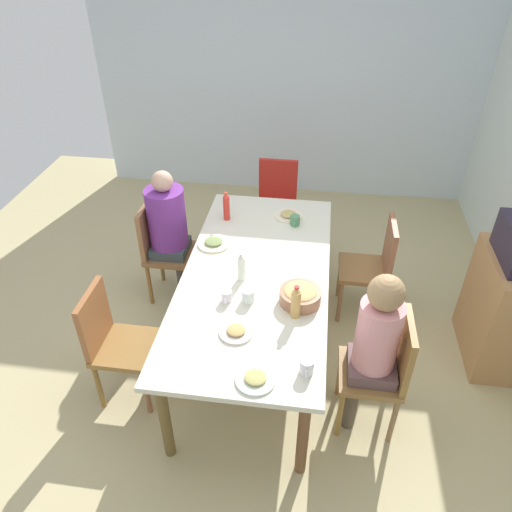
# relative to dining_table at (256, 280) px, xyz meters

# --- Properties ---
(ground_plane) EXTENTS (6.51, 6.51, 0.00)m
(ground_plane) POSITION_rel_dining_table_xyz_m (0.00, 0.00, -0.68)
(ground_plane) COLOR tan
(wall_left) EXTENTS (0.12, 4.42, 2.60)m
(wall_left) POSITION_rel_dining_table_xyz_m (-2.77, 0.00, 0.62)
(wall_left) COLOR silver
(wall_left) RESTS_ON ground_plane
(dining_table) EXTENTS (2.23, 1.04, 0.75)m
(dining_table) POSITION_rel_dining_table_xyz_m (0.00, 0.00, 0.00)
(dining_table) COLOR beige
(dining_table) RESTS_ON ground_plane
(chair_0) EXTENTS (0.40, 0.40, 0.90)m
(chair_0) POSITION_rel_dining_table_xyz_m (-0.56, -0.90, -0.17)
(chair_0) COLOR brown
(chair_0) RESTS_ON ground_plane
(person_0) EXTENTS (0.32, 0.32, 1.22)m
(person_0) POSITION_rel_dining_table_xyz_m (-0.56, -0.81, 0.06)
(person_0) COLOR #41414C
(person_0) RESTS_ON ground_plane
(chair_1) EXTENTS (0.40, 0.40, 0.90)m
(chair_1) POSITION_rel_dining_table_xyz_m (0.56, -0.90, -0.17)
(chair_1) COLOR olive
(chair_1) RESTS_ON ground_plane
(chair_2) EXTENTS (0.40, 0.40, 0.90)m
(chair_2) POSITION_rel_dining_table_xyz_m (0.56, 0.90, -0.17)
(chair_2) COLOR olive
(chair_2) RESTS_ON ground_plane
(person_2) EXTENTS (0.30, 0.30, 1.23)m
(person_2) POSITION_rel_dining_table_xyz_m (0.56, 0.81, 0.05)
(person_2) COLOR brown
(person_2) RESTS_ON ground_plane
(chair_3) EXTENTS (0.40, 0.40, 0.90)m
(chair_3) POSITION_rel_dining_table_xyz_m (-0.56, 0.90, -0.17)
(chair_3) COLOR olive
(chair_3) RESTS_ON ground_plane
(chair_4) EXTENTS (0.40, 0.40, 0.90)m
(chair_4) POSITION_rel_dining_table_xyz_m (-1.49, 0.00, -0.17)
(chair_4) COLOR #B83621
(chair_4) RESTS_ON ground_plane
(plate_0) EXTENTS (0.23, 0.23, 0.04)m
(plate_0) POSITION_rel_dining_table_xyz_m (0.97, 0.13, 0.08)
(plate_0) COLOR white
(plate_0) RESTS_ON dining_table
(plate_1) EXTENTS (0.24, 0.24, 0.04)m
(plate_1) POSITION_rel_dining_table_xyz_m (-0.81, 0.16, 0.08)
(plate_1) COLOR beige
(plate_1) RESTS_ON dining_table
(plate_2) EXTENTS (0.21, 0.21, 0.04)m
(plate_2) POSITION_rel_dining_table_xyz_m (0.62, -0.04, 0.08)
(plate_2) COLOR silver
(plate_2) RESTS_ON dining_table
(plate_3) EXTENTS (0.25, 0.25, 0.04)m
(plate_3) POSITION_rel_dining_table_xyz_m (-0.31, -0.38, 0.08)
(plate_3) COLOR #EEE2C2
(plate_3) RESTS_ON dining_table
(bowl_0) EXTENTS (0.28, 0.28, 0.11)m
(bowl_0) POSITION_rel_dining_table_xyz_m (0.27, 0.33, 0.12)
(bowl_0) COLOR #9D674A
(bowl_0) RESTS_ON dining_table
(cup_0) EXTENTS (0.12, 0.08, 0.09)m
(cup_0) POSITION_rel_dining_table_xyz_m (0.87, 0.41, 0.11)
(cup_0) COLOR white
(cup_0) RESTS_ON dining_table
(cup_1) EXTENTS (0.12, 0.09, 0.09)m
(cup_1) POSITION_rel_dining_table_xyz_m (0.31, -0.01, 0.11)
(cup_1) COLOR white
(cup_1) RESTS_ON dining_table
(cup_2) EXTENTS (0.11, 0.07, 0.08)m
(cup_2) POSITION_rel_dining_table_xyz_m (0.33, -0.15, 0.11)
(cup_2) COLOR white
(cup_2) RESTS_ON dining_table
(cup_3) EXTENTS (0.12, 0.08, 0.09)m
(cup_3) POSITION_rel_dining_table_xyz_m (-0.68, 0.23, 0.11)
(cup_3) COLOR #51875E
(cup_3) RESTS_ON dining_table
(bottle_0) EXTENTS (0.06, 0.06, 0.24)m
(bottle_0) POSITION_rel_dining_table_xyz_m (0.41, 0.31, 0.18)
(bottle_0) COLOR tan
(bottle_0) RESTS_ON dining_table
(bottle_1) EXTENTS (0.05, 0.05, 0.25)m
(bottle_1) POSITION_rel_dining_table_xyz_m (-0.70, -0.35, 0.19)
(bottle_1) COLOR red
(bottle_1) RESTS_ON dining_table
(bottle_2) EXTENTS (0.05, 0.05, 0.22)m
(bottle_2) POSITION_rel_dining_table_xyz_m (0.08, -0.09, 0.17)
(bottle_2) COLOR silver
(bottle_2) RESTS_ON dining_table
(side_cabinet) EXTENTS (0.70, 0.44, 0.90)m
(side_cabinet) POSITION_rel_dining_table_xyz_m (-0.19, 1.85, -0.23)
(side_cabinet) COLOR #B07E4C
(side_cabinet) RESTS_ON ground_plane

